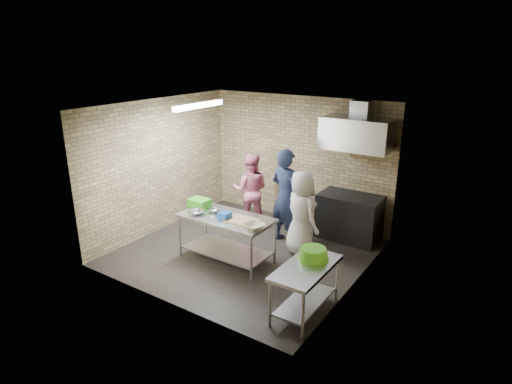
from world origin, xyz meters
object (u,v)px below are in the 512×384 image
Objects in this scene: stove at (349,217)px; woman_white at (301,213)px; side_counter at (305,290)px; green_basin at (313,253)px; woman_pink at (251,190)px; bottle_green at (383,140)px; prep_table at (226,238)px; man_navy at (285,196)px; bottle_red at (362,136)px; green_crate at (200,203)px; blue_tub at (225,216)px.

woman_white is (-0.49, -1.11, 0.34)m from stove.
stove is (-0.45, 2.75, 0.08)m from side_counter.
stove is at bearing 99.76° from green_basin.
stove is at bearing 166.86° from woman_pink.
bottle_green reaches higher than woman_pink.
prep_table is 2.54m from stove.
side_counter is at bearing 147.32° from woman_white.
woman_white is at bearing 44.40° from prep_table.
side_counter is 3.34m from woman_pink.
green_basin reaches higher than side_counter.
green_basin is at bearing 113.07° from woman_pink.
woman_pink is at bearing -2.84° from man_navy.
stove is at bearing -101.77° from bottle_red.
green_crate is at bearing 55.40° from woman_pink.
bottle_red is at bearing 180.00° from bottle_green.
blue_tub reaches higher than side_counter.
side_counter is 2.03m from blue_tub.
man_navy is (-1.04, -1.07, -1.10)m from bottle_red.
side_counter is 2.79m from green_crate.
bottle_red is (1.47, 2.41, 1.14)m from blue_tub.
green_crate is at bearing 170.27° from prep_table.
side_counter is at bearing 109.93° from woman_pink.
blue_tub is 1.88m from green_basin.
prep_table is 3.20m from bottle_red.
bottle_green reaches higher than side_counter.
prep_table is 1.43m from man_navy.
green_crate is 1.88m from woman_white.
prep_table is at bearing 81.12° from woman_pink.
prep_table is 1.39× the size of side_counter.
man_navy is 1.18× the size of woman_white.
bottle_green is at bearing 52.19° from blue_tub.
stove is 1.60m from bottle_red.
stove is 1.65m from bottle_green.
bottle_red is 0.40m from bottle_green.
green_basin is 2.56× the size of bottle_red.
blue_tub is (-1.87, 0.58, 0.52)m from side_counter.
man_navy reaches higher than green_basin.
bottle_green is 2.05m from woman_white.
man_navy is 0.59m from woman_white.
side_counter is 3.41m from bottle_green.
blue_tub is at bearing -123.20° from stove.
bottle_green is at bearing -129.56° from man_navy.
bottle_red is (2.22, 2.19, 1.12)m from green_crate.
stove reaches higher than side_counter.
green_crate is at bearing 168.06° from green_basin.
green_basin is at bearing 151.01° from woman_white.
bottle_green reaches higher than stove.
blue_tub is (0.75, -0.22, -0.01)m from green_crate.
blue_tub is at bearing 81.61° from woman_pink.
prep_table is at bearing -125.38° from stove.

